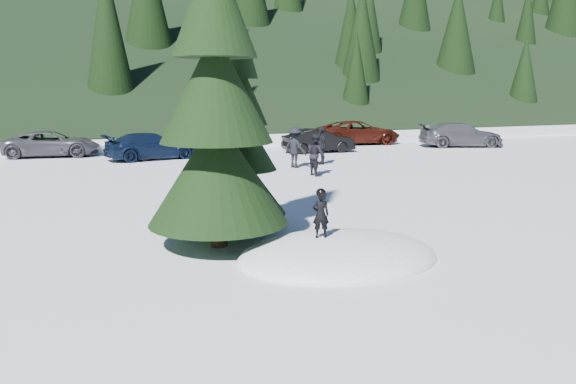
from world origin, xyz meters
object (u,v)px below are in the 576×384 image
object	(u,v)px
spruce_short	(243,148)
child_skier	(321,215)
car_4	(218,141)
car_6	(358,132)
car_2	(52,144)
adult_1	(322,146)
car_3	(152,146)
car_5	(319,141)
car_7	(461,135)
adult_0	(316,155)
spruce_tall	(216,102)
adult_2	(295,147)

from	to	relation	value
spruce_short	child_skier	distance (m)	3.42
car_4	car_6	size ratio (longest dim) A/B	0.67
spruce_short	car_2	size ratio (longest dim) A/B	1.11
adult_1	car_2	xyz separation A→B (m)	(-12.12, 7.74, -0.21)
child_skier	adult_1	world-z (taller)	adult_1
car_3	car_5	distance (m)	9.15
car_6	car_7	bearing A→B (deg)	-119.51
spruce_short	adult_0	distance (m)	9.24
child_skier	car_2	distance (m)	22.23
adult_0	car_5	bearing A→B (deg)	-31.32
car_2	car_3	xyz separation A→B (m)	(4.78, -3.02, 0.00)
car_5	spruce_short	bearing A→B (deg)	150.69
spruce_tall	car_6	size ratio (longest dim) A/B	1.60
child_skier	adult_0	xyz separation A→B (m)	(4.49, 10.61, -0.10)
car_7	adult_2	bearing A→B (deg)	127.78
adult_1	adult_2	xyz separation A→B (m)	(-1.59, -0.63, 0.04)
adult_0	spruce_short	bearing A→B (deg)	137.87
spruce_tall	car_5	size ratio (longest dim) A/B	2.14
car_2	car_3	world-z (taller)	car_3
spruce_tall	car_7	bearing A→B (deg)	40.10
adult_2	car_2	bearing A→B (deg)	24.35
spruce_tall	car_4	size ratio (longest dim) A/B	2.38
spruce_short	car_7	xyz separation A→B (m)	(18.14, 14.72, -1.37)
child_skier	adult_0	size ratio (longest dim) A/B	0.57
spruce_tall	car_2	world-z (taller)	spruce_tall
spruce_tall	adult_0	bearing A→B (deg)	54.66
child_skier	adult_2	world-z (taller)	adult_2
spruce_tall	adult_1	distance (m)	14.53
car_7	car_4	bearing A→B (deg)	97.65
car_5	car_7	xyz separation A→B (m)	(9.41, -0.29, 0.07)
adult_0	adult_2	distance (m)	2.43
adult_2	car_2	size ratio (longest dim) A/B	0.38
car_2	car_5	bearing A→B (deg)	-95.64
child_skier	car_3	world-z (taller)	child_skier
adult_1	spruce_short	bearing A→B (deg)	-23.28
child_skier	car_6	bearing A→B (deg)	-105.94
spruce_tall	car_3	bearing A→B (deg)	88.00
spruce_tall	car_7	world-z (taller)	spruce_tall
adult_1	car_3	xyz separation A→B (m)	(-7.34, 4.73, -0.21)
car_7	car_3	bearing A→B (deg)	105.51
car_4	car_6	xyz separation A→B (m)	(9.45, 1.17, 0.13)
spruce_short	car_4	size ratio (longest dim) A/B	1.49
adult_2	car_5	bearing A→B (deg)	-60.78
adult_1	car_5	size ratio (longest dim) A/B	0.44
car_5	child_skier	bearing A→B (deg)	157.27
spruce_short	adult_0	xyz separation A→B (m)	(5.30, 7.48, -1.23)
child_skier	adult_0	world-z (taller)	adult_0
adult_1	car_7	world-z (taller)	adult_1
adult_0	child_skier	bearing A→B (deg)	150.23
car_2	car_6	size ratio (longest dim) A/B	0.90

